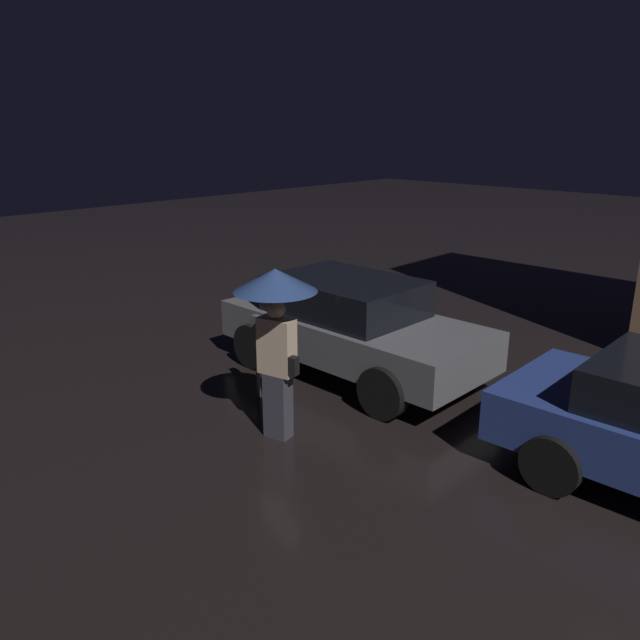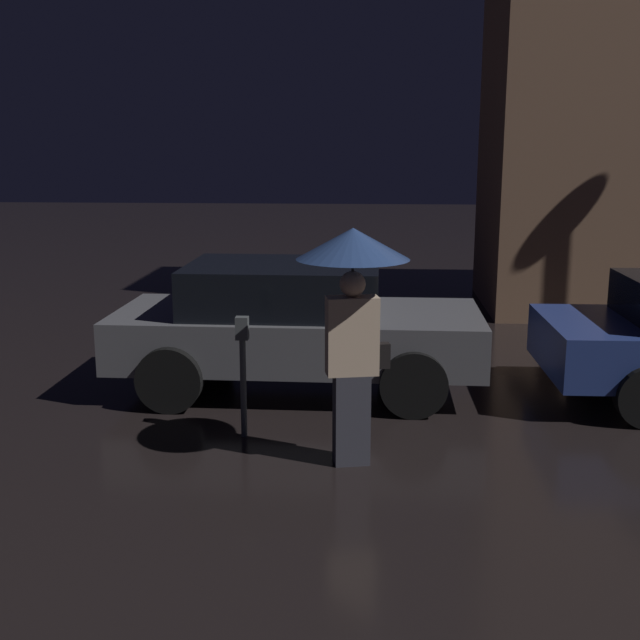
# 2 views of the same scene
# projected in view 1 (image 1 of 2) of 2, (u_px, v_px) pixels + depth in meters

# --- Properties ---
(parked_car_grey) EXTENTS (4.16, 2.01, 1.47)m
(parked_car_grey) POSITION_uv_depth(u_px,v_px,m) (351.00, 324.00, 9.39)
(parked_car_grey) COLOR slate
(parked_car_grey) RESTS_ON ground
(pedestrian_with_umbrella) EXTENTS (0.97, 0.97, 2.10)m
(pedestrian_with_umbrella) POSITION_uv_depth(u_px,v_px,m) (276.00, 311.00, 7.18)
(pedestrian_with_umbrella) COLOR #383842
(pedestrian_with_umbrella) RESTS_ON ground
(parking_meter) EXTENTS (0.12, 0.10, 1.19)m
(parking_meter) POSITION_uv_depth(u_px,v_px,m) (257.00, 347.00, 8.55)
(parking_meter) COLOR #4C5154
(parking_meter) RESTS_ON ground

